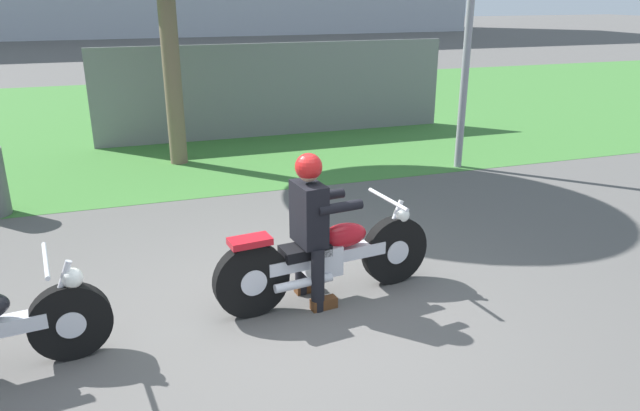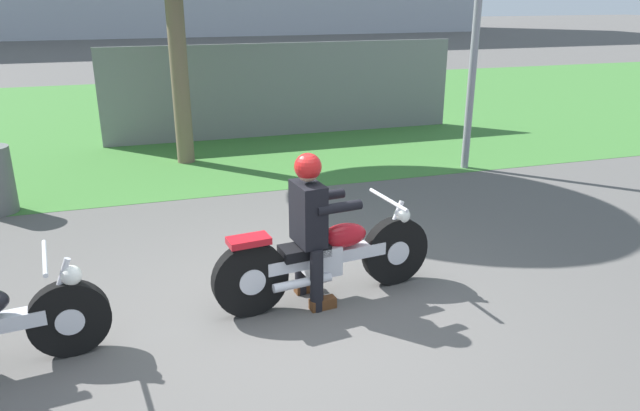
# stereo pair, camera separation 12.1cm
# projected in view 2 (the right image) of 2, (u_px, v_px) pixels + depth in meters

# --- Properties ---
(ground) EXTENTS (120.00, 120.00, 0.00)m
(ground) POSITION_uv_depth(u_px,v_px,m) (288.00, 317.00, 5.27)
(ground) COLOR #565451
(grass_verge) EXTENTS (60.00, 12.00, 0.01)m
(grass_verge) POSITION_uv_depth(u_px,v_px,m) (186.00, 116.00, 13.81)
(grass_verge) COLOR #3D7533
(grass_verge) RESTS_ON ground
(motorcycle_lead) EXTENTS (2.15, 0.66, 0.90)m
(motorcycle_lead) POSITION_uv_depth(u_px,v_px,m) (327.00, 258.00, 5.48)
(motorcycle_lead) COLOR black
(motorcycle_lead) RESTS_ON ground
(rider_lead) EXTENTS (0.59, 0.51, 1.42)m
(rider_lead) POSITION_uv_depth(u_px,v_px,m) (310.00, 217.00, 5.27)
(rider_lead) COLOR black
(rider_lead) RESTS_ON ground
(fence_segment) EXTENTS (7.00, 0.06, 1.80)m
(fence_segment) POSITION_uv_depth(u_px,v_px,m) (286.00, 90.00, 11.70)
(fence_segment) COLOR slate
(fence_segment) RESTS_ON ground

